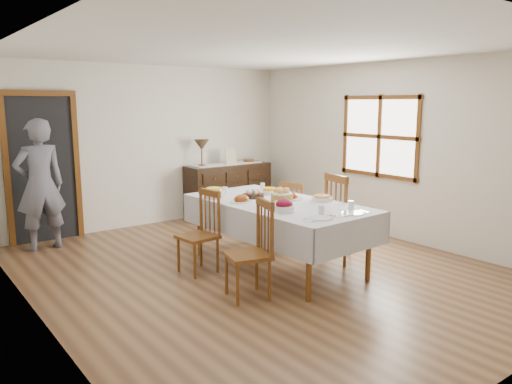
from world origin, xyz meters
TOP-DOWN VIEW (x-y plane):
  - ground at (0.00, 0.00)m, footprint 6.00×6.00m
  - room_shell at (-0.15, 0.42)m, footprint 5.02×6.02m
  - dining_table at (0.24, -0.03)m, footprint 1.30×2.43m
  - chair_left_near at (-0.58, -0.61)m, footprint 0.52×0.52m
  - chair_left_far at (-0.59, 0.40)m, footprint 0.45×0.45m
  - chair_right_near at (1.06, -0.36)m, footprint 0.54×0.54m
  - chair_right_far at (1.01, 0.50)m, footprint 0.47×0.47m
  - sideboard at (1.36, 2.72)m, footprint 1.54×0.56m
  - person at (-1.86, 2.51)m, footprint 0.62×0.41m
  - bread_basket at (0.27, -0.06)m, footprint 0.27×0.27m
  - egg_basket at (0.18, 0.39)m, footprint 0.27×0.27m
  - ham_platter_a at (-0.11, 0.24)m, footprint 0.27×0.27m
  - ham_platter_b at (0.49, 0.03)m, footprint 0.30×0.30m
  - beet_bowl at (-0.06, -0.49)m, footprint 0.23×0.23m
  - carrot_bowl at (0.50, 0.46)m, footprint 0.21×0.21m
  - pineapple_bowl at (-0.23, 0.67)m, footprint 0.26×0.26m
  - casserole_dish at (0.72, -0.29)m, footprint 0.26×0.26m
  - butter_dish at (0.11, -0.25)m, footprint 0.14×0.10m
  - setting_left at (0.09, -0.91)m, footprint 0.42×0.31m
  - setting_right at (0.52, -0.95)m, footprint 0.42×0.31m
  - glass_far_a at (-0.02, 0.75)m, footprint 0.07×0.07m
  - glass_far_b at (0.63, 0.79)m, footprint 0.06×0.06m
  - runner at (1.35, 2.74)m, footprint 1.30×0.35m
  - table_lamp at (0.83, 2.74)m, footprint 0.26×0.26m
  - picture_frame at (1.38, 2.67)m, footprint 0.22×0.08m
  - deco_bowl at (1.83, 2.74)m, footprint 0.20×0.20m

SIDE VIEW (x-z plane):
  - ground at x=0.00m, z-range 0.00..0.00m
  - sideboard at x=1.36m, z-range 0.00..0.93m
  - chair_right_far at x=1.01m, z-range 0.01..0.94m
  - chair_left_far at x=-0.59m, z-range 0.01..0.99m
  - chair_left_near at x=-0.58m, z-range 0.01..1.03m
  - chair_right_near at x=1.06m, z-range 0.01..1.13m
  - dining_table at x=0.24m, z-range 0.31..1.13m
  - setting_left at x=0.09m, z-range 0.79..0.89m
  - setting_right at x=0.52m, z-range 0.79..0.89m
  - ham_platter_b at x=0.49m, z-range 0.79..0.90m
  - ham_platter_a at x=-0.11m, z-range 0.79..0.91m
  - casserole_dish at x=0.72m, z-range 0.81..0.88m
  - egg_basket at x=0.18m, z-range 0.80..0.90m
  - butter_dish at x=0.11m, z-range 0.82..0.89m
  - carrot_bowl at x=0.50m, z-range 0.82..0.90m
  - glass_far_b at x=0.63m, z-range 0.82..0.91m
  - glass_far_a at x=-0.02m, z-range 0.82..0.93m
  - pineapple_bowl at x=-0.23m, z-range 0.81..0.94m
  - beet_bowl at x=-0.06m, z-range 0.81..0.96m
  - bread_basket at x=0.27m, z-range 0.80..0.98m
  - runner at x=1.35m, z-range 0.93..0.94m
  - deco_bowl at x=1.83m, z-range 0.93..0.99m
  - person at x=-1.86m, z-range 0.00..1.92m
  - picture_frame at x=1.38m, z-range 0.93..1.21m
  - table_lamp at x=0.83m, z-range 1.05..1.51m
  - room_shell at x=-0.15m, z-range 0.32..2.97m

